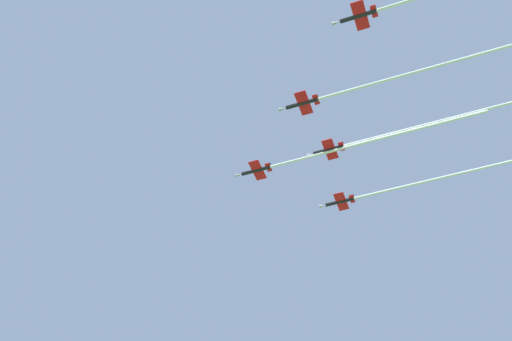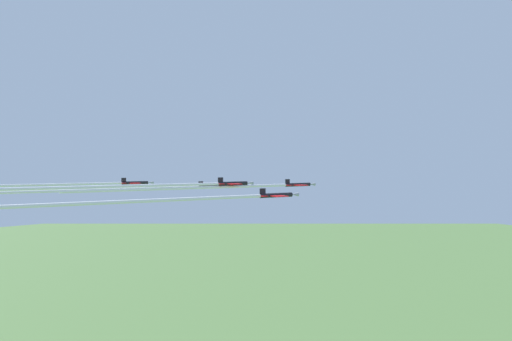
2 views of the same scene
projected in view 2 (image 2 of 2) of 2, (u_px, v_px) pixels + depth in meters
jet_lead at (228, 187)px, 116.62m from camera, size 16.30×70.89×2.27m
jet_port_inner at (128, 189)px, 122.91m from camera, size 17.57×77.78×2.27m
jet_starboard_inner at (197, 199)px, 91.20m from camera, size 15.10×64.41×2.27m
jet_port_outer at (153, 185)px, 106.53m from camera, size 15.96×69.09×2.27m
jet_starboard_outer at (58, 184)px, 132.02m from camera, size 16.52×72.11×2.27m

